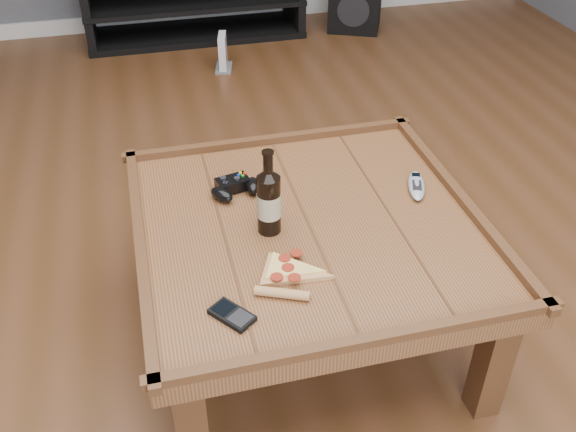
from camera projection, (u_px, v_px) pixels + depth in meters
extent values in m
plane|color=#4D2D16|center=(306.00, 330.00, 2.15)|extent=(6.00, 6.00, 0.00)
cube|color=silver|center=(192.00, 16.00, 4.45)|extent=(5.00, 0.02, 0.10)
cube|color=#532C17|center=(308.00, 231.00, 1.90)|extent=(1.00, 1.00, 0.06)
cube|color=#3B1E10|center=(191.00, 425.00, 1.62)|extent=(0.08, 0.08, 0.39)
cube|color=#3B1E10|center=(492.00, 362.00, 1.79)|extent=(0.08, 0.08, 0.39)
cube|color=#3B1E10|center=(162.00, 228.00, 2.28)|extent=(0.08, 0.08, 0.39)
cube|color=#3B1E10|center=(384.00, 196.00, 2.44)|extent=(0.08, 0.08, 0.39)
cube|color=#3B1E10|center=(272.00, 139.00, 2.25)|extent=(1.03, 0.03, 0.03)
cube|color=#3B1E10|center=(364.00, 341.00, 1.49)|extent=(1.03, 0.03, 0.03)
cube|color=#3B1E10|center=(461.00, 197.00, 1.97)|extent=(0.03, 1.03, 0.03)
cube|color=#3B1E10|center=(140.00, 246.00, 1.78)|extent=(0.03, 1.03, 0.03)
cube|color=black|center=(194.00, 1.00, 4.15)|extent=(1.40, 0.45, 0.03)
cube|color=black|center=(197.00, 33.00, 4.28)|extent=(1.40, 0.45, 0.04)
cube|color=black|center=(87.00, 7.00, 4.01)|extent=(0.05, 0.44, 0.50)
cylinder|color=black|center=(269.00, 205.00, 1.80)|extent=(0.07, 0.07, 0.18)
cone|color=black|center=(268.00, 173.00, 1.74)|extent=(0.07, 0.07, 0.03)
cylinder|color=black|center=(268.00, 163.00, 1.72)|extent=(0.03, 0.03, 0.06)
cylinder|color=black|center=(268.00, 152.00, 1.70)|extent=(0.03, 0.03, 0.01)
cylinder|color=#C0B28B|center=(269.00, 205.00, 1.80)|extent=(0.07, 0.07, 0.07)
cube|color=black|center=(233.00, 184.00, 2.00)|extent=(0.11, 0.08, 0.03)
ellipsoid|color=black|center=(222.00, 194.00, 1.96)|extent=(0.09, 0.09, 0.04)
ellipsoid|color=black|center=(253.00, 186.00, 2.00)|extent=(0.06, 0.09, 0.04)
cylinder|color=black|center=(223.00, 178.00, 1.99)|extent=(0.02, 0.02, 0.01)
cylinder|color=black|center=(237.00, 179.00, 1.99)|extent=(0.02, 0.02, 0.01)
cylinder|color=yellow|center=(240.00, 173.00, 2.02)|extent=(0.01, 0.01, 0.01)
cylinder|color=red|center=(244.00, 174.00, 2.01)|extent=(0.01, 0.01, 0.01)
cylinder|color=#0C33CC|center=(239.00, 175.00, 2.01)|extent=(0.01, 0.01, 0.01)
cylinder|color=#0C9919|center=(243.00, 176.00, 2.00)|extent=(0.01, 0.01, 0.01)
cylinder|color=tan|center=(282.00, 293.00, 1.62)|extent=(0.14, 0.08, 0.03)
cylinder|color=#9E2E14|center=(277.00, 277.00, 1.66)|extent=(0.03, 0.03, 0.00)
cylinder|color=#9E2E14|center=(294.00, 278.00, 1.66)|extent=(0.03, 0.03, 0.00)
cylinder|color=#9E2E14|center=(288.00, 267.00, 1.69)|extent=(0.03, 0.03, 0.00)
cylinder|color=#9E2E14|center=(285.00, 258.00, 1.72)|extent=(0.03, 0.03, 0.00)
cylinder|color=#9E2E14|center=(296.00, 253.00, 1.74)|extent=(0.03, 0.03, 0.00)
cube|color=black|center=(232.00, 315.00, 1.57)|extent=(0.12, 0.13, 0.01)
cube|color=black|center=(224.00, 308.00, 1.58)|extent=(0.06, 0.06, 0.00)
cube|color=black|center=(240.00, 318.00, 1.55)|extent=(0.07, 0.07, 0.00)
ellipsoid|color=#9EA4AC|center=(416.00, 185.00, 2.02)|extent=(0.10, 0.17, 0.02)
cube|color=black|center=(416.00, 175.00, 2.05)|extent=(0.03, 0.03, 0.00)
cube|color=black|center=(417.00, 185.00, 2.00)|extent=(0.04, 0.06, 0.00)
cube|color=black|center=(356.00, 3.00, 4.32)|extent=(0.44, 0.44, 0.33)
cylinder|color=black|center=(353.00, 11.00, 4.19)|extent=(0.20, 0.09, 0.21)
cube|color=slate|center=(224.00, 68.00, 3.85)|extent=(0.13, 0.19, 0.02)
cube|color=white|center=(223.00, 51.00, 3.79)|extent=(0.07, 0.16, 0.20)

